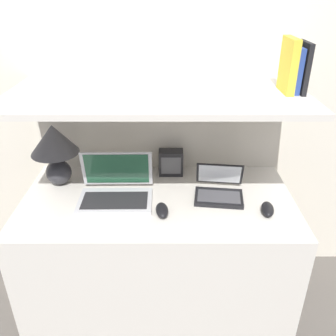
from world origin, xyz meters
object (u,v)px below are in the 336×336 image
(book_black, at_px, (303,67))
(book_blue, at_px, (296,70))
(laptop_large, at_px, (116,190))
(laptop_small, at_px, (220,190))
(table_lamp, at_px, (55,146))
(router_box, at_px, (172,162))
(book_yellow, at_px, (289,66))
(computer_mouse, at_px, (163,210))
(second_mouse, at_px, (268,209))

(book_black, height_order, book_blue, book_black)
(laptop_large, relative_size, laptop_small, 1.38)
(laptop_small, bearing_deg, table_lamp, 171.30)
(book_blue, bearing_deg, router_box, 160.80)
(table_lamp, distance_m, router_box, 0.63)
(laptop_small, xyz_separation_m, book_yellow, (0.27, 0.05, 0.61))
(computer_mouse, height_order, second_mouse, same)
(computer_mouse, relative_size, second_mouse, 0.99)
(table_lamp, relative_size, laptop_large, 0.92)
(table_lamp, bearing_deg, laptop_large, -25.23)
(laptop_small, height_order, computer_mouse, laptop_small)
(router_box, distance_m, book_blue, 0.81)
(computer_mouse, distance_m, book_black, 0.90)
(second_mouse, height_order, router_box, router_box)
(table_lamp, height_order, computer_mouse, table_lamp)
(computer_mouse, xyz_separation_m, second_mouse, (0.50, 0.01, 0.00))
(router_box, distance_m, book_black, 0.83)
(computer_mouse, xyz_separation_m, book_black, (0.62, 0.21, 0.62))
(laptop_large, bearing_deg, second_mouse, -9.85)
(computer_mouse, height_order, book_yellow, book_yellow)
(laptop_large, bearing_deg, router_box, 43.32)
(book_yellow, bearing_deg, computer_mouse, -159.58)
(laptop_large, distance_m, book_yellow, 1.00)
(book_blue, bearing_deg, laptop_large, -175.04)
(table_lamp, height_order, book_black, book_black)
(laptop_large, bearing_deg, table_lamp, 154.77)
(laptop_large, height_order, book_blue, book_blue)
(book_yellow, bearing_deg, table_lamp, 175.84)
(book_black, bearing_deg, laptop_large, -175.20)
(table_lamp, bearing_deg, second_mouse, -14.84)
(book_yellow, bearing_deg, second_mouse, -106.71)
(second_mouse, bearing_deg, book_black, 58.51)
(second_mouse, bearing_deg, laptop_large, 170.15)
(laptop_large, relative_size, book_black, 1.67)
(table_lamp, relative_size, laptop_small, 1.27)
(laptop_large, relative_size, computer_mouse, 2.95)
(table_lamp, bearing_deg, book_yellow, -4.16)
(laptop_small, distance_m, book_yellow, 0.67)
(laptop_large, height_order, computer_mouse, laptop_large)
(laptop_large, xyz_separation_m, book_yellow, (0.79, 0.07, 0.60))
(book_blue, bearing_deg, second_mouse, -115.26)
(laptop_large, distance_m, laptop_small, 0.52)
(book_blue, bearing_deg, table_lamp, 175.96)
(computer_mouse, bearing_deg, table_lamp, 152.60)
(laptop_small, distance_m, computer_mouse, 0.33)
(book_blue, bearing_deg, laptop_small, -171.06)
(book_black, relative_size, book_yellow, 0.93)
(laptop_small, relative_size, book_yellow, 1.12)
(laptop_large, height_order, book_yellow, book_yellow)
(table_lamp, height_order, laptop_large, table_lamp)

